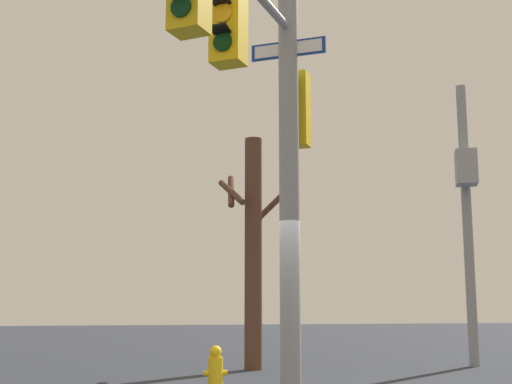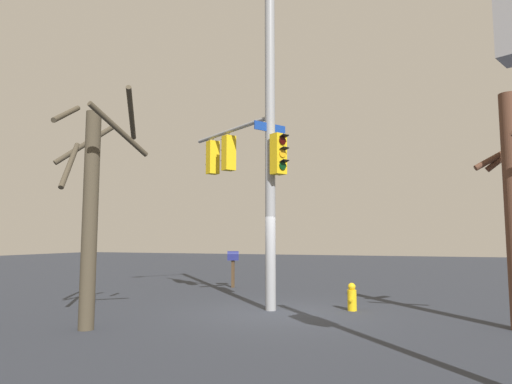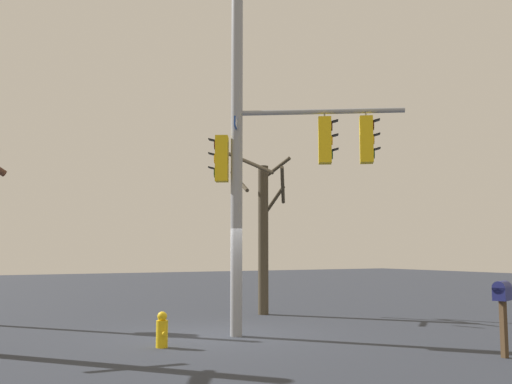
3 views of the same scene
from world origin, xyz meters
TOP-DOWN VIEW (x-y plane):
  - ground_plane at (0.00, 0.00)m, footprint 80.00×80.00m
  - main_signal_pole_assembly at (-0.54, -0.83)m, footprint 4.76×3.97m
  - fire_hydrant at (-1.01, 1.75)m, footprint 0.38×0.24m
  - mailbox at (-5.16, -3.43)m, footprint 0.39×0.50m
  - bare_tree_across_street at (3.42, -3.15)m, footprint 2.10×2.08m

SIDE VIEW (x-z plane):
  - ground_plane at x=0.00m, z-range 0.00..0.00m
  - fire_hydrant at x=-1.01m, z-range -0.02..0.71m
  - mailbox at x=-5.16m, z-range 0.40..1.81m
  - bare_tree_across_street at x=3.42m, z-range 0.12..5.21m
  - main_signal_pole_assembly at x=-0.54m, z-range 0.11..10.04m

